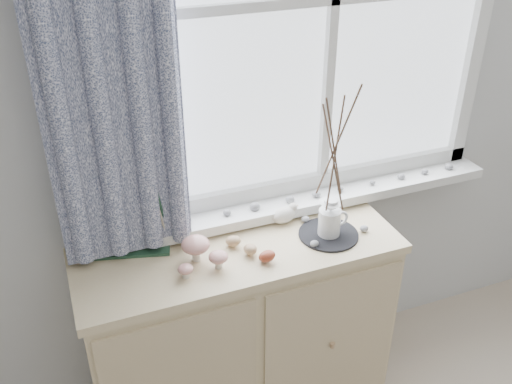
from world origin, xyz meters
TOP-DOWN VIEW (x-y plane):
  - sideboard at (-0.15, 1.75)m, footprint 1.20×0.45m
  - botanical_book at (-0.54, 1.85)m, footprint 0.40×0.22m
  - toadstool_cluster at (-0.31, 1.71)m, footprint 0.18×0.16m
  - wooden_eggs at (-0.13, 1.70)m, footprint 0.13×0.17m
  - songbird_figurine at (0.07, 1.85)m, footprint 0.15×0.09m
  - crocheted_doily at (0.19, 1.70)m, footprint 0.23×0.23m
  - twig_pitcher at (0.19, 1.70)m, footprint 0.23×0.23m
  - sideboard_pebbles at (0.18, 1.76)m, footprint 0.33×0.23m

SIDE VIEW (x-z plane):
  - sideboard at x=-0.15m, z-range 0.00..0.85m
  - crocheted_doily at x=0.19m, z-range 0.85..0.86m
  - sideboard_pebbles at x=0.18m, z-range 0.85..0.87m
  - wooden_eggs at x=-0.13m, z-range 0.84..0.90m
  - songbird_figurine at x=0.07m, z-range 0.85..0.92m
  - toadstool_cluster at x=-0.31m, z-range 0.86..0.95m
  - botanical_book at x=-0.54m, z-range 0.85..1.11m
  - twig_pitcher at x=0.19m, z-range 0.90..1.53m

